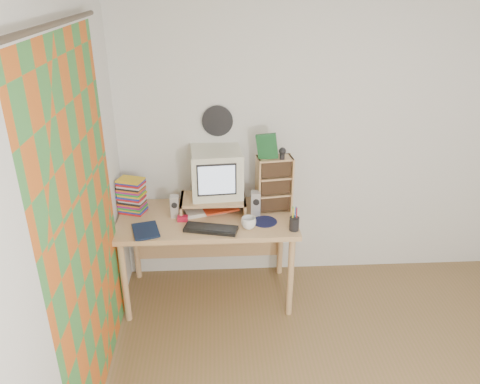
{
  "coord_description": "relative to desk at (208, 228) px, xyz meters",
  "views": [
    {
      "loc": [
        -0.95,
        -1.91,
        2.49
      ],
      "look_at": [
        -0.77,
        1.33,
        0.98
      ],
      "focal_mm": 35.0,
      "sensor_mm": 36.0,
      "label": 1
    }
  ],
  "objects": [
    {
      "name": "pen_cup",
      "position": [
        0.66,
        -0.31,
        0.21
      ],
      "size": [
        0.08,
        0.08,
        0.15
      ],
      "primitive_type": null,
      "rotation": [
        0.0,
        0.0,
        0.15
      ],
      "color": "black",
      "rests_on": "desk"
    },
    {
      "name": "mug",
      "position": [
        0.32,
        -0.26,
        0.18
      ],
      "size": [
        0.12,
        0.12,
        0.09
      ],
      "primitive_type": "imported",
      "rotation": [
        0.0,
        0.0,
        0.08
      ],
      "color": "white",
      "rests_on": "desk"
    },
    {
      "name": "monitor_riser",
      "position": [
        0.05,
        0.04,
        0.23
      ],
      "size": [
        0.52,
        0.3,
        0.12
      ],
      "color": "tan",
      "rests_on": "desk"
    },
    {
      "name": "papers",
      "position": [
        0.02,
        0.05,
        0.16
      ],
      "size": [
        0.37,
        0.31,
        0.04
      ],
      "primitive_type": null,
      "rotation": [
        0.0,
        0.0,
        0.3
      ],
      "color": "silver",
      "rests_on": "desk"
    },
    {
      "name": "red_box",
      "position": [
        -0.19,
        -0.12,
        0.15
      ],
      "size": [
        0.08,
        0.05,
        0.04
      ],
      "primitive_type": "cube",
      "rotation": [
        0.0,
        0.0,
        -0.04
      ],
      "color": "red",
      "rests_on": "desk"
    },
    {
      "name": "speaker_left",
      "position": [
        -0.25,
        -0.04,
        0.22
      ],
      "size": [
        0.07,
        0.07,
        0.18
      ],
      "primitive_type": "cube",
      "rotation": [
        0.0,
        0.0,
        -0.0
      ],
      "color": "#BBBAC0",
      "rests_on": "desk"
    },
    {
      "name": "crt_monitor",
      "position": [
        0.08,
        0.09,
        0.44
      ],
      "size": [
        0.42,
        0.42,
        0.37
      ],
      "primitive_type": "cube",
      "rotation": [
        0.0,
        0.0,
        0.09
      ],
      "color": "silver",
      "rests_on": "monitor_riser"
    },
    {
      "name": "wall_disc",
      "position": [
        0.1,
        0.29,
        0.81
      ],
      "size": [
        0.25,
        0.02,
        0.25
      ],
      "primitive_type": "cylinder",
      "rotation": [
        1.57,
        0.0,
        0.0
      ],
      "color": "black",
      "rests_on": "back_wall"
    },
    {
      "name": "mousepad",
      "position": [
        0.45,
        -0.17,
        0.14
      ],
      "size": [
        0.22,
        0.22,
        0.0
      ],
      "primitive_type": "cylinder",
      "rotation": [
        0.0,
        0.0,
        0.11
      ],
      "color": "black",
      "rests_on": "desk"
    },
    {
      "name": "game_box",
      "position": [
        0.47,
        0.02,
        0.69
      ],
      "size": [
        0.16,
        0.06,
        0.2
      ],
      "primitive_type": "cube",
      "rotation": [
        0.0,
        0.0,
        -0.2
      ],
      "color": "#175126",
      "rests_on": "cd_rack"
    },
    {
      "name": "speaker_right",
      "position": [
        0.39,
        -0.04,
        0.23
      ],
      "size": [
        0.08,
        0.08,
        0.2
      ],
      "primitive_type": "cube",
      "rotation": [
        0.0,
        0.0,
        -0.06
      ],
      "color": "#BBBAC0",
      "rests_on": "desk"
    },
    {
      "name": "cd_rack",
      "position": [
        0.54,
        0.04,
        0.36
      ],
      "size": [
        0.29,
        0.18,
        0.45
      ],
      "primitive_type": "cube",
      "rotation": [
        0.0,
        0.0,
        0.13
      ],
      "color": "tan",
      "rests_on": "desk"
    },
    {
      "name": "keyboard",
      "position": [
        0.03,
        -0.28,
        0.15
      ],
      "size": [
        0.42,
        0.22,
        0.03
      ],
      "primitive_type": "cube",
      "rotation": [
        0.0,
        0.0,
        -0.24
      ],
      "color": "black",
      "rests_on": "desk"
    },
    {
      "name": "webcam",
      "position": [
        0.59,
        -0.0,
        0.64
      ],
      "size": [
        0.06,
        0.06,
        0.09
      ],
      "primitive_type": null,
      "rotation": [
        0.0,
        0.0,
        0.13
      ],
      "color": "black",
      "rests_on": "cd_rack"
    },
    {
      "name": "back_wall",
      "position": [
        1.03,
        0.31,
        0.63
      ],
      "size": [
        3.5,
        0.0,
        3.5
      ],
      "primitive_type": "plane",
      "rotation": [
        1.57,
        0.0,
        0.0
      ],
      "color": "silver",
      "rests_on": "floor"
    },
    {
      "name": "diary",
      "position": [
        -0.54,
        -0.3,
        0.16
      ],
      "size": [
        0.26,
        0.22,
        0.04
      ],
      "primitive_type": "imported",
      "rotation": [
        0.0,
        0.0,
        0.26
      ],
      "color": "#0F1C39",
      "rests_on": "desk"
    },
    {
      "name": "dvd_stack",
      "position": [
        -0.59,
        0.05,
        0.27
      ],
      "size": [
        0.23,
        0.19,
        0.28
      ],
      "primitive_type": null,
      "rotation": [
        0.0,
        0.0,
        -0.33
      ],
      "color": "brown",
      "rests_on": "desk"
    },
    {
      "name": "left_wall",
      "position": [
        -0.72,
        -1.44,
        0.63
      ],
      "size": [
        0.0,
        3.5,
        3.5
      ],
      "primitive_type": "plane",
      "rotation": [
        1.57,
        0.0,
        1.57
      ],
      "color": "silver",
      "rests_on": "floor"
    },
    {
      "name": "desk",
      "position": [
        0.0,
        0.0,
        0.0
      ],
      "size": [
        1.4,
        0.7,
        0.75
      ],
      "color": "tan",
      "rests_on": "floor"
    },
    {
      "name": "curtain",
      "position": [
        -0.68,
        -0.96,
        0.53
      ],
      "size": [
        0.0,
        2.2,
        2.2
      ],
      "primitive_type": "plane",
      "rotation": [
        1.57,
        0.0,
        1.57
      ],
      "color": "#C75A1C",
      "rests_on": "left_wall"
    }
  ]
}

